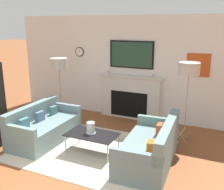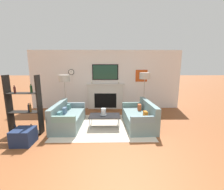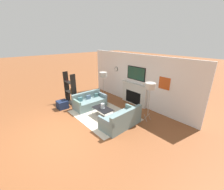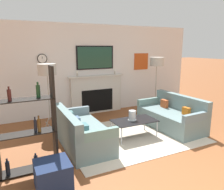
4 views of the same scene
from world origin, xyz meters
TOP-DOWN VIEW (x-y plane):
  - ground_plane at (0.00, 0.00)m, footprint 60.00×60.00m
  - fireplace_wall at (0.00, 4.35)m, footprint 6.97×0.28m
  - area_rug at (0.00, 2.15)m, footprint 3.02×2.27m
  - couch_left at (-1.20, 2.15)m, footprint 0.82×1.66m
  - couch_right at (1.21, 2.15)m, footprint 0.94×1.76m
  - coffee_table at (0.04, 2.07)m, footprint 1.00×0.58m
  - hurricane_candle at (0.00, 2.10)m, footprint 0.19×0.19m
  - floor_lamp_left at (-1.61, 3.38)m, footprint 0.43×0.43m
  - floor_lamp_right at (1.61, 3.38)m, footprint 0.43×0.43m
  - shelf_unit at (-2.28, 1.62)m, footprint 0.92×0.28m
  - ottoman at (-2.02, 0.99)m, footprint 0.49×0.49m

SIDE VIEW (x-z plane):
  - ground_plane at x=0.00m, z-range 0.00..0.00m
  - area_rug at x=0.00m, z-range 0.00..0.01m
  - ottoman at x=-2.02m, z-range 0.00..0.41m
  - couch_left at x=-1.20m, z-range -0.10..0.68m
  - couch_right at x=1.21m, z-range -0.12..0.70m
  - coffee_table at x=0.04m, z-range 0.17..0.57m
  - hurricane_candle at x=0.00m, z-range 0.39..0.61m
  - shelf_unit at x=-2.28m, z-range -0.07..1.68m
  - fireplace_wall at x=0.00m, z-range -0.14..2.56m
  - floor_lamp_left at x=-1.61m, z-range 0.67..2.32m
  - floor_lamp_right at x=1.61m, z-range 0.71..2.45m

